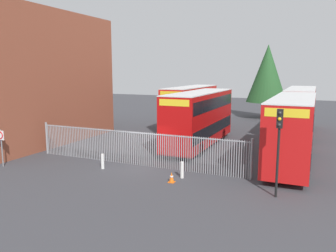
{
  "coord_description": "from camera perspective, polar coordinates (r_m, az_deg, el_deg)",
  "views": [
    {
      "loc": [
        10.01,
        -18.65,
        6.06
      ],
      "look_at": [
        0.0,
        4.0,
        2.0
      ],
      "focal_mm": 36.05,
      "sensor_mm": 36.0,
      "label": 1
    }
  ],
  "objects": [
    {
      "name": "ground_plane",
      "position": [
        29.11,
        3.19,
        -2.72
      ],
      "size": [
        100.0,
        100.0,
        0.0
      ],
      "primitive_type": "plane",
      "color": "#3D3D42"
    },
    {
      "name": "depot_building_brick",
      "position": [
        31.54,
        -22.54,
        7.46
      ],
      "size": [
        7.81,
        14.07,
        10.86
      ],
      "primitive_type": "cube",
      "color": "brown",
      "rests_on": "ground"
    },
    {
      "name": "palisade_fence",
      "position": [
        21.99,
        -5.58,
        -3.56
      ],
      "size": [
        15.04,
        0.14,
        2.35
      ],
      "color": "gray",
      "rests_on": "ground"
    },
    {
      "name": "double_decker_bus_near_gate",
      "position": [
        23.25,
        20.28,
        -0.27
      ],
      "size": [
        2.54,
        10.81,
        4.42
      ],
      "color": "red",
      "rests_on": "ground"
    },
    {
      "name": "double_decker_bus_behind_fence_left",
      "position": [
        27.28,
        5.42,
        1.61
      ],
      "size": [
        2.54,
        10.81,
        4.42
      ],
      "color": "#B70C0C",
      "rests_on": "ground"
    },
    {
      "name": "double_decker_bus_behind_fence_right",
      "position": [
        35.95,
        3.89,
        3.48
      ],
      "size": [
        2.54,
        10.81,
        4.42
      ],
      "color": "red",
      "rests_on": "ground"
    },
    {
      "name": "double_decker_bus_far_back",
      "position": [
        35.11,
        21.46,
        2.72
      ],
      "size": [
        2.54,
        10.81,
        4.42
      ],
      "color": "red",
      "rests_on": "ground"
    },
    {
      "name": "bollard_near_left",
      "position": [
        21.56,
        -11.01,
        -5.88
      ],
      "size": [
        0.2,
        0.2,
        0.95
      ],
      "primitive_type": "cylinder",
      "color": "silver",
      "rests_on": "ground"
    },
    {
      "name": "bollard_center_front",
      "position": [
        19.4,
        2.4,
        -7.43
      ],
      "size": [
        0.2,
        0.2,
        0.95
      ],
      "primitive_type": "cylinder",
      "color": "silver",
      "rests_on": "ground"
    },
    {
      "name": "traffic_cone_by_gate",
      "position": [
        18.7,
        0.61,
        -8.66
      ],
      "size": [
        0.34,
        0.34,
        0.59
      ],
      "color": "orange",
      "rests_on": "ground"
    },
    {
      "name": "speed_limit_sign_post",
      "position": [
        23.79,
        -26.44,
        -2.05
      ],
      "size": [
        0.6,
        0.14,
        2.4
      ],
      "color": "slate",
      "rests_on": "ground"
    },
    {
      "name": "traffic_light_kerbside",
      "position": [
        16.75,
        18.24,
        -1.74
      ],
      "size": [
        0.28,
        0.33,
        4.3
      ],
      "color": "black",
      "rests_on": "ground"
    },
    {
      "name": "tree_tall_back",
      "position": [
        44.69,
        16.45,
        8.5
      ],
      "size": [
        5.03,
        5.03,
        9.32
      ],
      "color": "#4C3823",
      "rests_on": "ground"
    }
  ]
}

